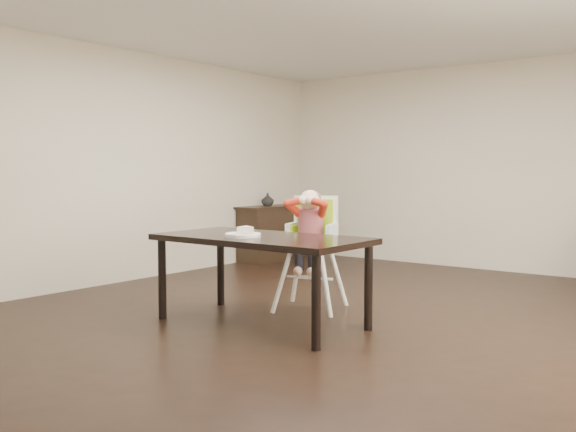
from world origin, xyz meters
name	(u,v)px	position (x,y,z in m)	size (l,w,h in m)	color
ground	(338,317)	(0.00, 0.00, 0.00)	(7.00, 7.00, 0.00)	black
room_walls	(340,106)	(0.00, 0.00, 1.86)	(6.02, 7.02, 2.71)	beige
dining_table	(261,245)	(-0.37, -0.62, 0.67)	(1.80, 0.90, 0.75)	black
high_chair	(311,225)	(-0.40, 0.14, 0.79)	(0.59, 0.59, 1.12)	white
plate	(244,233)	(-0.44, -0.76, 0.78)	(0.36, 0.36, 0.09)	white
sideboard	(274,232)	(-2.78, 2.55, 0.40)	(0.44, 1.26, 0.79)	black
vase	(268,200)	(-2.78, 2.41, 0.88)	(0.18, 0.19, 0.18)	#99999E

